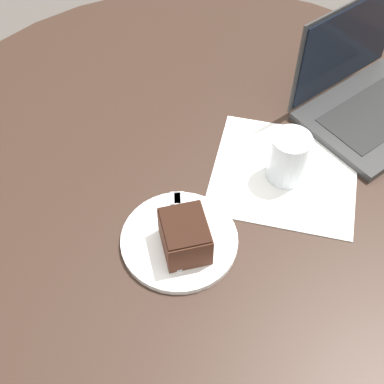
# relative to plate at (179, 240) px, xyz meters

# --- Properties ---
(ground_plane) EXTENTS (12.00, 12.00, 0.00)m
(ground_plane) POSITION_rel_plate_xyz_m (-0.10, -0.15, -0.73)
(ground_plane) COLOR #4C4742
(dining_table) EXTENTS (1.32, 1.32, 0.73)m
(dining_table) POSITION_rel_plate_xyz_m (-0.10, -0.15, -0.12)
(dining_table) COLOR black
(dining_table) RESTS_ON ground_plane
(paper_document) EXTENTS (0.38, 0.38, 0.00)m
(paper_document) POSITION_rel_plate_xyz_m (-0.25, -0.09, -0.00)
(paper_document) COLOR white
(paper_document) RESTS_ON dining_table
(plate) EXTENTS (0.21, 0.21, 0.01)m
(plate) POSITION_rel_plate_xyz_m (0.00, 0.00, 0.00)
(plate) COLOR white
(plate) RESTS_ON dining_table
(cake_slice) EXTENTS (0.09, 0.10, 0.07)m
(cake_slice) POSITION_rel_plate_xyz_m (-0.00, 0.02, 0.04)
(cake_slice) COLOR #472619
(cake_slice) RESTS_ON plate
(fork) EXTENTS (0.07, 0.17, 0.00)m
(fork) POSITION_rel_plate_xyz_m (-0.01, -0.04, 0.01)
(fork) COLOR silver
(fork) RESTS_ON plate
(water_glass) EXTENTS (0.08, 0.08, 0.11)m
(water_glass) POSITION_rel_plate_xyz_m (-0.25, -0.08, 0.05)
(water_glass) COLOR silver
(water_glass) RESTS_ON dining_table
(laptop) EXTENTS (0.37, 0.32, 0.23)m
(laptop) POSITION_rel_plate_xyz_m (-0.49, -0.20, 0.04)
(laptop) COLOR #2D2D2D
(laptop) RESTS_ON dining_table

